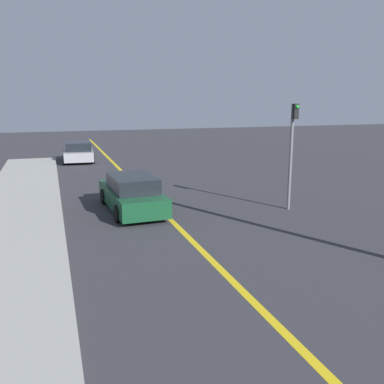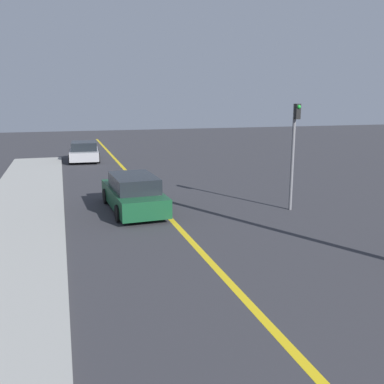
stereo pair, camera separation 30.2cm
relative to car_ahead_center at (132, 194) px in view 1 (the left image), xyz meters
name	(u,v)px [view 1 (the left image)]	position (x,y,z in m)	size (l,w,h in m)	color
road_center_line	(162,211)	(1.04, -0.45, -0.65)	(0.20, 60.00, 0.01)	gold
sidewalk_left	(14,230)	(-4.08, -1.46, -0.60)	(3.06, 33.98, 0.11)	#9E9E99
car_ahead_center	(132,194)	(0.00, 0.00, 0.00)	(2.01, 4.60, 1.38)	#144728
car_far_distant	(79,152)	(-1.05, 13.85, -0.02)	(2.15, 4.03, 1.32)	#9E9EA3
traffic_light	(292,146)	(5.74, -1.70, 1.79)	(0.18, 0.40, 3.98)	slate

